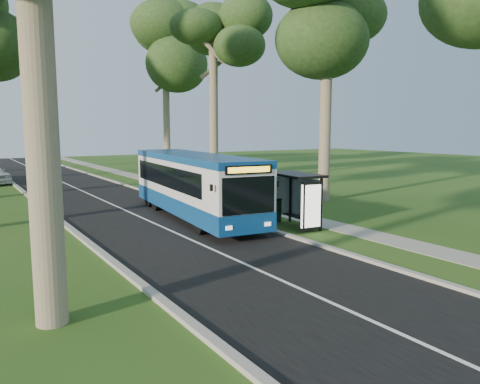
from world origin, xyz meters
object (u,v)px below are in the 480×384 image
object	(u,v)px
bus	(194,185)
bus_stop_sign	(260,186)
litter_bin	(275,210)
bus_shelter	(303,190)

from	to	relation	value
bus	bus_stop_sign	xyz separation A→B (m)	(1.62, -3.17, 0.18)
bus	litter_bin	world-z (taller)	bus
bus_stop_sign	bus	bearing A→B (deg)	107.07
bus	bus_shelter	distance (m)	5.44
bus	bus_stop_sign	world-z (taller)	bus
bus	bus_stop_sign	bearing A→B (deg)	-57.02
bus_stop_sign	bus_shelter	world-z (taller)	bus_stop_sign
bus_shelter	litter_bin	distance (m)	2.09
bus	litter_bin	xyz separation A→B (m)	(2.72, -2.88, -1.03)
bus_shelter	litter_bin	size ratio (longest dim) A/B	2.62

